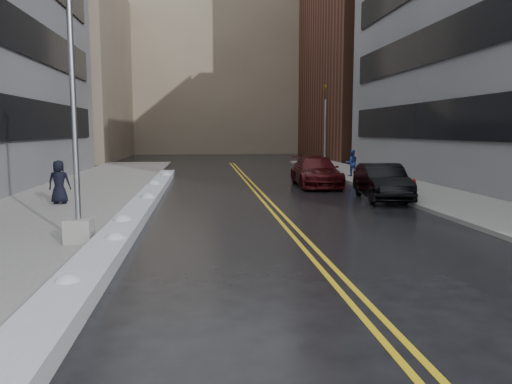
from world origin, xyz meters
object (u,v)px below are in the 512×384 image
object	(u,v)px
fire_hydrant	(413,186)
pedestrian_c	(59,182)
car_maroon	(316,172)
pedestrian_east	(352,163)
lamppost	(75,148)
car_black	(382,182)
traffic_signal	(325,124)

from	to	relation	value
fire_hydrant	pedestrian_c	bearing A→B (deg)	-176.09
pedestrian_c	car_maroon	distance (m)	13.03
pedestrian_east	fire_hydrant	bearing A→B (deg)	88.53
lamppost	pedestrian_east	world-z (taller)	lamppost
pedestrian_c	car_maroon	size ratio (longest dim) A/B	0.31
lamppost	fire_hydrant	bearing A→B (deg)	33.04
car_black	fire_hydrant	bearing A→B (deg)	15.34
car_maroon	pedestrian_c	bearing A→B (deg)	-149.80
lamppost	pedestrian_c	distance (m)	7.55
traffic_signal	pedestrian_c	distance (m)	20.78
pedestrian_east	car_black	bearing A→B (deg)	79.58
lamppost	car_black	world-z (taller)	lamppost
traffic_signal	pedestrian_c	xyz separation A→B (m)	(-14.17, -15.00, -2.41)
traffic_signal	car_black	world-z (taller)	traffic_signal
fire_hydrant	traffic_signal	size ratio (longest dim) A/B	0.12
lamppost	pedestrian_c	bearing A→B (deg)	108.72
car_maroon	fire_hydrant	bearing A→B (deg)	-56.07
fire_hydrant	car_maroon	distance (m)	6.02
lamppost	fire_hydrant	distance (m)	14.81
lamppost	pedestrian_c	xyz separation A→B (m)	(-2.37, 7.00, -1.54)
fire_hydrant	pedestrian_east	size ratio (longest dim) A/B	0.45
lamppost	car_black	xyz separation A→B (m)	(10.80, 7.76, -1.76)
fire_hydrant	pedestrian_east	bearing A→B (deg)	89.67
lamppost	traffic_signal	world-z (taller)	lamppost
lamppost	fire_hydrant	size ratio (longest dim) A/B	10.45
pedestrian_east	car_maroon	size ratio (longest dim) A/B	0.30
traffic_signal	car_maroon	xyz separation A→B (m)	(-2.66, -8.88, -2.62)
lamppost	car_maroon	size ratio (longest dim) A/B	1.41
fire_hydrant	car_maroon	world-z (taller)	car_maroon
traffic_signal	pedestrian_east	bearing A→B (deg)	-83.33
pedestrian_c	fire_hydrant	bearing A→B (deg)	-176.64
fire_hydrant	pedestrian_east	distance (m)	9.28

